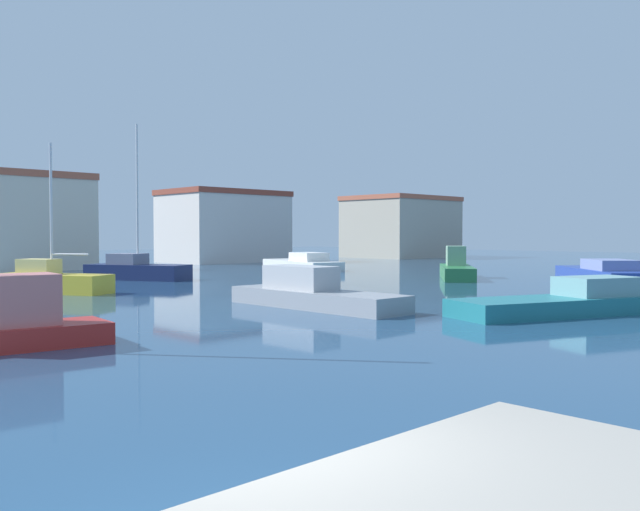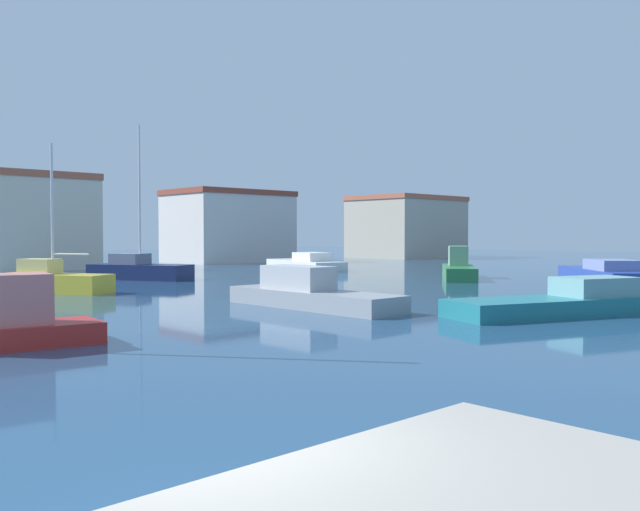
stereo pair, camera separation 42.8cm
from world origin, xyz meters
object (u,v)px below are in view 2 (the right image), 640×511
Objects in this scene: motorboat_green_far_left at (459,268)px; motorboat_grey_near_pier at (309,293)px; motorboat_teal_mid_harbor at (577,302)px; sailboat_navy_behind_lamppost at (139,269)px; motorboat_white_distant_north at (306,263)px; sailboat_yellow_far_right at (51,280)px; motorboat_blue_center_channel at (607,275)px.

motorboat_grey_near_pier is at bearing -161.98° from motorboat_green_far_left.
motorboat_green_far_left is 0.69× the size of motorboat_teal_mid_harbor.
sailboat_navy_behind_lamppost is (-14.22, 12.35, -0.01)m from motorboat_green_far_left.
sailboat_yellow_far_right is at bearing -162.12° from motorboat_white_distant_north.
motorboat_green_far_left is (-0.28, -13.93, 0.15)m from motorboat_white_distant_north.
motorboat_green_far_left is 17.57m from motorboat_teal_mid_harbor.
motorboat_blue_center_channel is (23.32, -14.95, -0.05)m from sailboat_yellow_far_right.
sailboat_yellow_far_right is 0.75× the size of sailboat_navy_behind_lamppost.
sailboat_navy_behind_lamppost is 25.99m from motorboat_blue_center_channel.
sailboat_yellow_far_right is 22.75m from motorboat_white_distant_north.
sailboat_navy_behind_lamppost is at bearing 139.02° from motorboat_green_far_left.
motorboat_grey_near_pier is at bearing -98.57° from sailboat_navy_behind_lamppost.
motorboat_white_distant_north reaches higher than motorboat_teal_mid_harbor.
sailboat_navy_behind_lamppost is 25.51m from motorboat_teal_mid_harbor.
sailboat_yellow_far_right reaches higher than motorboat_green_far_left.
sailboat_navy_behind_lamppost is 1.21× the size of motorboat_blue_center_channel.
sailboat_navy_behind_lamppost reaches higher than sailboat_yellow_far_right.
motorboat_teal_mid_harbor is at bearing -132.07° from motorboat_green_far_left.
motorboat_teal_mid_harbor is 1.22× the size of motorboat_grey_near_pier.
sailboat_yellow_far_right is 1.07× the size of motorboat_green_far_left.
sailboat_navy_behind_lamppost reaches higher than motorboat_teal_mid_harbor.
motorboat_white_distant_north is at bearing 94.35° from motorboat_blue_center_channel.
motorboat_green_far_left is at bearing 47.93° from motorboat_teal_mid_harbor.
motorboat_blue_center_channel is at bearing -32.67° from sailboat_yellow_far_right.
motorboat_teal_mid_harbor is 1.23× the size of motorboat_blue_center_channel.
motorboat_teal_mid_harbor is (9.60, -19.99, -0.16)m from sailboat_yellow_far_right.
motorboat_green_far_left is 0.85× the size of motorboat_blue_center_channel.
sailboat_navy_behind_lamppost is at bearing 128.46° from motorboat_blue_center_channel.
sailboat_navy_behind_lamppost is 0.99× the size of motorboat_teal_mid_harbor.
sailboat_navy_behind_lamppost reaches higher than motorboat_blue_center_channel.
sailboat_navy_behind_lamppost is at bearing 95.51° from motorboat_teal_mid_harbor.
sailboat_navy_behind_lamppost is at bearing 37.07° from sailboat_yellow_far_right.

